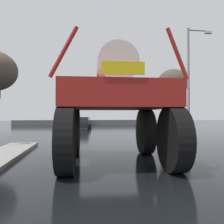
% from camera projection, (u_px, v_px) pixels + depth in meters
% --- Properties ---
extents(ground_plane, '(120.00, 120.00, 0.00)m').
position_uv_depth(ground_plane, '(90.00, 134.00, 20.69)').
color(ground_plane, black).
extents(oversize_sprayer, '(4.12, 5.52, 4.29)m').
position_uv_depth(oversize_sprayer, '(115.00, 105.00, 8.35)').
color(oversize_sprayer, black).
rests_on(oversize_sprayer, ground).
extents(sedan_ahead, '(2.34, 4.30, 1.52)m').
position_uv_depth(sedan_ahead, '(83.00, 123.00, 28.67)').
color(sedan_ahead, black).
rests_on(sedan_ahead, ground).
extents(traffic_signal_near_right, '(0.24, 0.54, 3.52)m').
position_uv_depth(traffic_signal_near_right, '(172.00, 101.00, 13.43)').
color(traffic_signal_near_right, gray).
rests_on(traffic_signal_near_right, ground).
extents(traffic_signal_far_left, '(0.24, 0.55, 3.65)m').
position_uv_depth(traffic_signal_far_left, '(62.00, 108.00, 29.67)').
color(traffic_signal_far_left, gray).
rests_on(traffic_signal_far_left, ground).
extents(streetlight_near_right, '(1.92, 0.24, 8.09)m').
position_uv_depth(streetlight_near_right, '(190.00, 77.00, 16.60)').
color(streetlight_near_right, gray).
rests_on(streetlight_near_right, ground).
extents(bare_tree_right, '(3.75, 3.75, 7.41)m').
position_uv_depth(bare_tree_right, '(173.00, 83.00, 28.14)').
color(bare_tree_right, '#473828').
rests_on(bare_tree_right, ground).
extents(bare_tree_far_center, '(2.53, 2.53, 6.88)m').
position_uv_depth(bare_tree_far_center, '(73.00, 92.00, 38.84)').
color(bare_tree_far_center, '#473828').
rests_on(bare_tree_far_center, ground).
extents(roadside_barrier, '(24.67, 0.24, 0.90)m').
position_uv_depth(roadside_barrier, '(84.00, 123.00, 40.69)').
color(roadside_barrier, '#59595B').
rests_on(roadside_barrier, ground).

